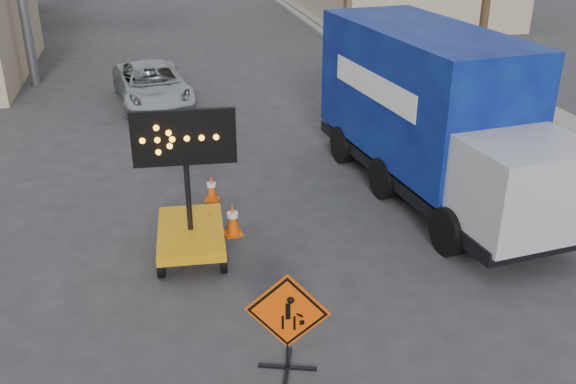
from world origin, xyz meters
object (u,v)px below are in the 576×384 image
object	(u,v)px
construction_sign	(287,320)
pickup_truck	(152,85)
arrow_board	(190,224)
box_truck	(432,123)

from	to	relation	value
construction_sign	pickup_truck	size ratio (longest dim) A/B	0.34
arrow_board	box_truck	size ratio (longest dim) A/B	0.37
construction_sign	pickup_truck	bearing A→B (deg)	114.37
arrow_board	box_truck	world-z (taller)	box_truck
pickup_truck	box_truck	distance (m)	11.10
box_truck	pickup_truck	bearing A→B (deg)	118.68
construction_sign	arrow_board	world-z (taller)	arrow_board
pickup_truck	box_truck	size ratio (longest dim) A/B	0.59
arrow_board	pickup_truck	world-z (taller)	arrow_board
pickup_truck	arrow_board	bearing A→B (deg)	-94.59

